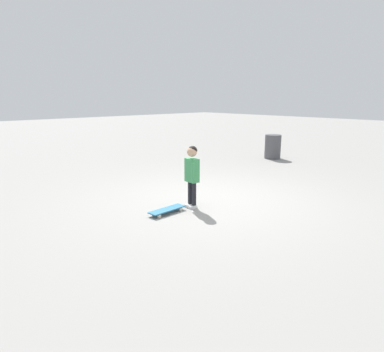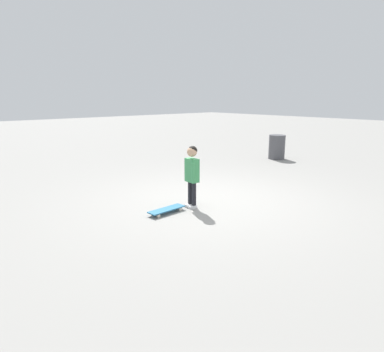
# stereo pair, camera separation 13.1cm
# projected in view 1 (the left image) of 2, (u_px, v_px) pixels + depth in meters

# --- Properties ---
(ground_plane) EXTENTS (50.00, 50.00, 0.00)m
(ground_plane) POSITION_uv_depth(u_px,v_px,m) (212.00, 200.00, 6.34)
(ground_plane) COLOR gray
(child_person) EXTENTS (0.25, 0.36, 1.06)m
(child_person) POSITION_uv_depth(u_px,v_px,m) (192.00, 170.00, 5.79)
(child_person) COLOR black
(child_person) RESTS_ON ground
(skateboard) EXTENTS (0.67, 0.22, 0.07)m
(skateboard) POSITION_uv_depth(u_px,v_px,m) (167.00, 210.00, 5.62)
(skateboard) COLOR teal
(skateboard) RESTS_ON ground
(trash_bin) EXTENTS (0.48, 0.48, 0.72)m
(trash_bin) POSITION_uv_depth(u_px,v_px,m) (273.00, 147.00, 10.50)
(trash_bin) COLOR #4C4C51
(trash_bin) RESTS_ON ground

